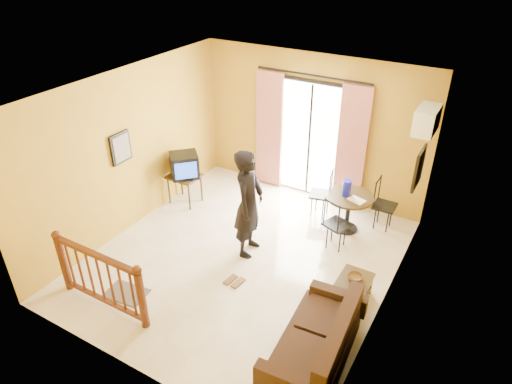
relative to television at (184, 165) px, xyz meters
The scene contains 19 objects.
ground 2.24m from the television, 26.75° to the right, with size 5.00×5.00×0.00m, color beige.
room_shell 2.27m from the television, 26.75° to the right, with size 5.00×5.00×5.00m.
balcony_door 2.42m from the television, 38.62° to the left, with size 2.25×0.14×2.46m.
tv_table 0.31m from the television, behind, with size 0.59×0.49×0.59m.
television is the anchor object (origin of this frame).
picture_left 1.40m from the television, 107.02° to the right, with size 0.05×0.42×0.52m.
dining_table 3.11m from the television, 12.94° to the left, with size 0.83×0.83×0.69m.
water_jug 3.03m from the television, 13.00° to the left, with size 0.15×0.15×0.28m, color #1418C1.
serving_tray 3.23m from the television, 10.58° to the left, with size 0.28×0.18×0.02m, color #EFE2CC.
dining_chairs 3.18m from the television, 12.72° to the left, with size 1.58×1.41×0.95m.
air_conditioner 4.30m from the television, 14.30° to the left, with size 0.31×0.60×0.40m.
botanical_print 4.18m from the television, ahead, with size 0.05×0.50×0.60m.
coffee_table 3.91m from the television, 15.97° to the right, with size 0.45×0.81×0.36m.
bowl 3.86m from the television, 14.09° to the right, with size 0.21×0.21×0.07m, color brown.
sofa 4.36m from the television, 30.86° to the right, with size 0.88×1.71×0.79m.
standing_person 1.97m from the television, 21.17° to the right, with size 0.67×0.44×1.83m, color black.
stair_balustrade 2.94m from the television, 75.84° to the right, with size 1.63×0.13×1.04m.
doormat 2.76m from the television, 72.44° to the right, with size 0.60×0.40×0.02m, color #534B42.
sandals 2.66m from the television, 36.41° to the right, with size 0.27×0.26×0.03m.
Camera 1 is at (3.11, -4.98, 4.71)m, focal length 32.00 mm.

